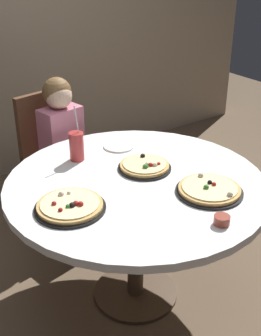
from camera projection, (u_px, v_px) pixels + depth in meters
The scene contains 10 objects.
ground_plane at pixel (135, 293), 2.58m from camera, with size 8.00×8.00×0.00m, color brown.
dining_table at pixel (136, 195), 2.28m from camera, with size 1.33×1.33×0.75m.
chair_wooden at pixel (54, 154), 3.03m from camera, with size 0.47×0.47×0.95m.
diner_child at pixel (71, 169), 2.93m from camera, with size 0.32×0.43×1.08m.
pizza_veggie at pixel (145, 166), 2.34m from camera, with size 0.28×0.28×0.05m.
pizza_cheese at pixel (209, 190), 2.12m from camera, with size 0.32×0.32×0.05m.
pizza_pepperoni at pixel (70, 206), 1.99m from camera, with size 0.33×0.33×0.05m.
soda_cup at pixel (77, 146), 2.41m from camera, with size 0.08×0.08×0.31m.
sauce_bowl at pixel (222, 220), 1.89m from camera, with size 0.07×0.07×0.04m, color brown.
plate_small at pixel (119, 146), 2.60m from camera, with size 0.18×0.18×0.01m, color white.
Camera 1 is at (-1.13, -1.60, 1.83)m, focal length 47.43 mm.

